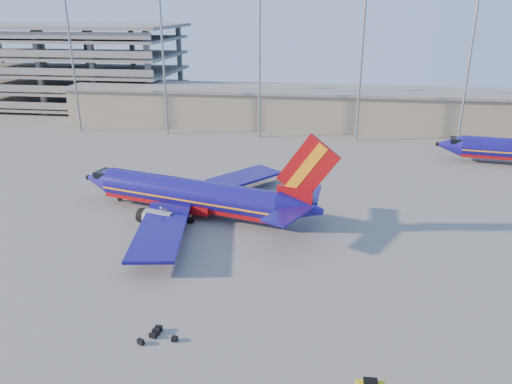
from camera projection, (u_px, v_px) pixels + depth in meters
The scene contains 6 objects.
ground at pixel (247, 228), 61.74m from camera, with size 220.00×220.00×0.00m, color slate.
terminal_building at pixel (333, 108), 112.62m from camera, with size 122.00×16.00×8.50m.
parking_garage at pixel (66, 62), 134.83m from camera, with size 62.00×32.00×21.40m.
light_mast_row at pixel (310, 51), 97.57m from camera, with size 101.60×1.60×28.65m.
aircraft_main at pixel (196, 196), 64.87m from camera, with size 35.99×34.16×12.42m.
luggage_pile at pixel (157, 335), 41.29m from camera, with size 3.17×2.34×0.50m.
Camera 1 is at (9.38, -55.53, 25.73)m, focal length 35.00 mm.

